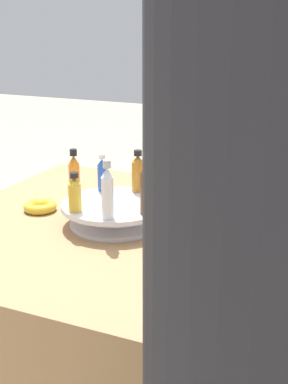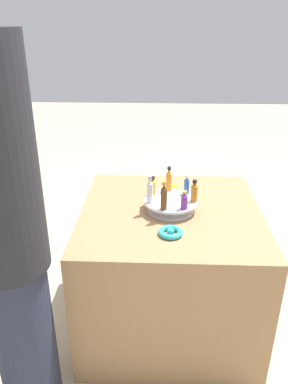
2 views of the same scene
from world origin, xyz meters
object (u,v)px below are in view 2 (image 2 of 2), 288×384
at_px(bottle_purple, 184,201).
at_px(bottle_gold, 153,186).
at_px(bottle_blue, 187,185).
at_px(bottle_orange, 169,180).
at_px(ribbon_bow_gold, 171,188).
at_px(bottle_brown, 164,197).
at_px(bottle_clear, 150,190).
at_px(ribbon_bow_teal, 171,232).
at_px(person_figure, 6,232).
at_px(display_stand, 171,204).
at_px(bottle_amber, 194,192).

bearing_deg(bottle_purple, bottle_gold, 134.24).
bearing_deg(bottle_purple, bottle_blue, 82.82).
bearing_deg(bottle_orange, ribbon_bow_gold, 81.97).
bearing_deg(bottle_brown, bottle_clear, 134.24).
xyz_separation_m(ribbon_bow_teal, person_figure, (-0.61, -0.28, 0.16)).
distance_m(bottle_brown, person_figure, 0.71).
relative_size(bottle_orange, ribbon_bow_teal, 1.19).
bearing_deg(ribbon_bow_gold, bottle_clear, -112.49).
distance_m(bottle_blue, bottle_brown, 0.22).
distance_m(bottle_orange, ribbon_bow_teal, 0.36).
bearing_deg(display_stand, bottle_brown, -110.04).
height_order(bottle_purple, person_figure, person_figure).
distance_m(bottle_gold, bottle_purple, 0.22).
height_order(ribbon_bow_teal, person_figure, person_figure).
distance_m(bottle_amber, bottle_brown, 0.17).
bearing_deg(display_stand, bottle_gold, 147.10).
bearing_deg(person_figure, bottle_blue, 0.54).
height_order(bottle_gold, bottle_brown, bottle_brown).
bearing_deg(ribbon_bow_teal, bottle_clear, 116.30).
relative_size(bottle_amber, bottle_purple, 1.22).
relative_size(display_stand, bottle_orange, 2.08).
distance_m(bottle_orange, bottle_gold, 0.10).
bearing_deg(bottle_amber, bottle_clear, -174.33).
bearing_deg(display_stand, person_figure, -140.18).
xyz_separation_m(bottle_gold, person_figure, (-0.52, -0.57, 0.07)).
height_order(bottle_orange, ribbon_bow_gold, bottle_orange).
xyz_separation_m(bottle_orange, bottle_brown, (-0.03, -0.21, 0.01)).
height_order(bottle_amber, bottle_blue, bottle_amber).
height_order(display_stand, ribbon_bow_teal, display_stand).
bearing_deg(bottle_clear, bottle_brown, -45.76).
height_order(bottle_blue, ribbon_bow_teal, bottle_blue).
xyz_separation_m(display_stand, ribbon_bow_teal, (-0.01, -0.23, -0.02)).
distance_m(bottle_brown, ribbon_bow_teal, 0.17).
bearing_deg(person_figure, bottle_purple, -7.91).
relative_size(bottle_orange, bottle_brown, 0.91).
relative_size(display_stand, bottle_blue, 2.71).
xyz_separation_m(bottle_purple, ribbon_bow_teal, (-0.06, -0.14, -0.09)).
relative_size(bottle_gold, ribbon_bow_gold, 1.08).
height_order(bottle_blue, ribbon_bow_gold, bottle_blue).
bearing_deg(bottle_blue, bottle_clear, -148.61).
distance_m(bottle_blue, bottle_gold, 0.17).
xyz_separation_m(display_stand, bottle_orange, (-0.01, 0.11, 0.09)).
bearing_deg(person_figure, bottle_brown, -4.49).
xyz_separation_m(display_stand, bottle_amber, (0.11, -0.01, 0.08)).
bearing_deg(person_figure, bottle_amber, -5.26).
distance_m(bottle_brown, ribbon_bow_gold, 0.36).
bearing_deg(person_figure, bottle_clear, 3.28).
bearing_deg(bottle_clear, bottle_orange, 57.10).
bearing_deg(display_stand, bottle_clear, -161.47).
xyz_separation_m(bottle_orange, person_figure, (-0.61, -0.62, 0.05)).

